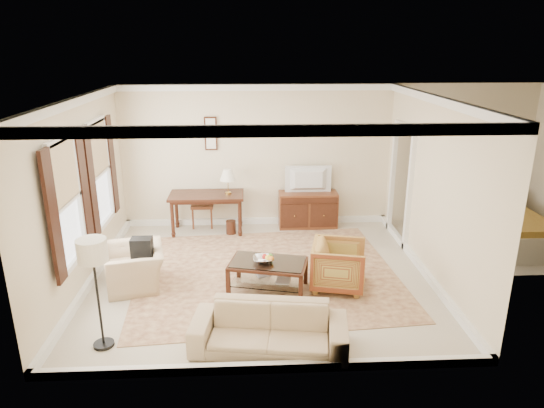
{
  "coord_description": "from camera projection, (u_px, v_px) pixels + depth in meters",
  "views": [
    {
      "loc": [
        -0.18,
        -7.21,
        3.65
      ],
      "look_at": [
        0.2,
        0.3,
        1.15
      ],
      "focal_mm": 32.0,
      "sensor_mm": 36.0,
      "label": 1
    }
  ],
  "objects": [
    {
      "name": "rug",
      "position": [
        267.0,
        273.0,
        8.07
      ],
      "size": [
        4.5,
        3.95,
        0.01
      ],
      "primitive_type": "cube",
      "rotation": [
        0.0,
        0.0,
        0.08
      ],
      "color": "brown",
      "rests_on": "room_shell"
    },
    {
      "name": "annex_bedroom",
      "position": [
        495.0,
        227.0,
        9.2
      ],
      "size": [
        3.0,
        2.7,
        2.9
      ],
      "color": "beige",
      "rests_on": "ground"
    },
    {
      "name": "framed_prints",
      "position": [
        211.0,
        133.0,
        9.68
      ],
      "size": [
        0.25,
        0.04,
        0.68
      ],
      "primitive_type": null,
      "color": "#3A1B10",
      "rests_on": "room_shell"
    },
    {
      "name": "writing_desk",
      "position": [
        207.0,
        199.0,
        9.65
      ],
      "size": [
        1.47,
        0.74,
        0.8
      ],
      "color": "#3A1B10",
      "rests_on": "room_shell"
    },
    {
      "name": "fruit_bowl",
      "position": [
        263.0,
        259.0,
        7.35
      ],
      "size": [
        0.42,
        0.42,
        0.1
      ],
      "primitive_type": "imported",
      "color": "silver",
      "rests_on": "coffee_table"
    },
    {
      "name": "floor_lamp",
      "position": [
        93.0,
        259.0,
        5.77
      ],
      "size": [
        0.36,
        0.36,
        1.46
      ],
      "color": "black",
      "rests_on": "room_shell"
    },
    {
      "name": "coffee_table",
      "position": [
        268.0,
        268.0,
        7.42
      ],
      "size": [
        1.29,
        0.93,
        0.49
      ],
      "rotation": [
        0.0,
        0.0,
        -0.24
      ],
      "color": "#3A1B10",
      "rests_on": "room_shell"
    },
    {
      "name": "desk_lamp",
      "position": [
        228.0,
        182.0,
        9.56
      ],
      "size": [
        0.32,
        0.32,
        0.5
      ],
      "primitive_type": null,
      "color": "silver",
      "rests_on": "writing_desk"
    },
    {
      "name": "sofa",
      "position": [
        269.0,
        322.0,
        5.98
      ],
      "size": [
        1.99,
        0.83,
        0.75
      ],
      "primitive_type": "imported",
      "rotation": [
        0.0,
        0.0,
        -0.14
      ],
      "color": "tan",
      "rests_on": "room_shell"
    },
    {
      "name": "desk_chair",
      "position": [
        202.0,
        202.0,
        10.03
      ],
      "size": [
        0.46,
        0.46,
        1.05
      ],
      "primitive_type": null,
      "rotation": [
        0.0,
        0.0,
        0.03
      ],
      "color": "brown",
      "rests_on": "room_shell"
    },
    {
      "name": "book_b",
      "position": [
        277.0,
        279.0,
        7.48
      ],
      "size": [
        0.28,
        0.09,
        0.38
      ],
      "primitive_type": "imported",
      "rotation": [
        0.0,
        0.0,
        -0.23
      ],
      "color": "brown",
      "rests_on": "coffee_table"
    },
    {
      "name": "striped_armchair",
      "position": [
        339.0,
        263.0,
        7.51
      ],
      "size": [
        0.91,
        0.95,
        0.82
      ],
      "primitive_type": "imported",
      "rotation": [
        0.0,
        0.0,
        1.34
      ],
      "color": "brown",
      "rests_on": "room_shell"
    },
    {
      "name": "book_a",
      "position": [
        256.0,
        274.0,
        7.63
      ],
      "size": [
        0.28,
        0.11,
        0.38
      ],
      "primitive_type": "imported",
      "rotation": [
        0.0,
        0.0,
        0.29
      ],
      "color": "brown",
      "rests_on": "coffee_table"
    },
    {
      "name": "club_armchair",
      "position": [
        135.0,
        261.0,
        7.56
      ],
      "size": [
        0.83,
        1.09,
        0.85
      ],
      "primitive_type": "imported",
      "rotation": [
        0.0,
        0.0,
        -1.35
      ],
      "color": "tan",
      "rests_on": "room_shell"
    },
    {
      "name": "sideboard",
      "position": [
        308.0,
        210.0,
        10.05
      ],
      "size": [
        1.2,
        0.46,
        0.74
      ],
      "primitive_type": "cube",
      "color": "brown",
      "rests_on": "room_shell"
    },
    {
      "name": "tv",
      "position": [
        309.0,
        172.0,
        9.78
      ],
      "size": [
        0.9,
        0.52,
        0.12
      ],
      "primitive_type": "imported",
      "rotation": [
        0.0,
        0.0,
        3.14
      ],
      "color": "black",
      "rests_on": "sideboard"
    },
    {
      "name": "room_shell",
      "position": [
        260.0,
        127.0,
        7.22
      ],
      "size": [
        5.51,
        5.01,
        2.91
      ],
      "color": "beige",
      "rests_on": "ground"
    },
    {
      "name": "window_front",
      "position": [
        67.0,
        203.0,
        6.71
      ],
      "size": [
        0.12,
        1.56,
        1.8
      ],
      "primitive_type": null,
      "color": "#CCB284",
      "rests_on": "room_shell"
    },
    {
      "name": "doorway",
      "position": [
        400.0,
        186.0,
        9.21
      ],
      "size": [
        0.1,
        1.12,
        2.25
      ],
      "primitive_type": null,
      "color": "white",
      "rests_on": "room_shell"
    },
    {
      "name": "backpack",
      "position": [
        142.0,
        247.0,
        7.46
      ],
      "size": [
        0.35,
        0.39,
        0.4
      ],
      "primitive_type": "cube",
      "rotation": [
        0.0,
        0.0,
        -1.03
      ],
      "color": "black",
      "rests_on": "club_armchair"
    },
    {
      "name": "window_rear",
      "position": [
        100.0,
        173.0,
        8.23
      ],
      "size": [
        0.12,
        1.56,
        1.8
      ],
      "primitive_type": null,
      "color": "#CCB284",
      "rests_on": "room_shell"
    }
  ]
}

